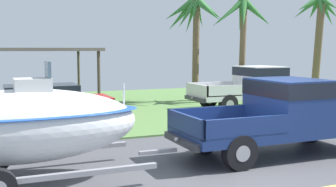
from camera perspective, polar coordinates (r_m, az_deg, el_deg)
The scene contains 9 objects.
ground at distance 17.39m, azimuth -5.60°, elevation -2.96°, with size 36.00×22.00×0.11m.
pickup_truck_towing at distance 11.35m, azimuth 15.70°, elevation -2.50°, with size 5.46×1.99×1.92m.
boat_on_trailer at distance 8.93m, azimuth -19.08°, elevation -4.08°, with size 5.98×2.43×2.44m.
parked_pickup_background at distance 19.72m, azimuth 12.09°, elevation 1.11°, with size 5.89×2.05×1.91m.
parked_sedan_near at distance 16.31m, azimuth -15.92°, elevation -1.34°, with size 4.58×1.86×1.38m.
carport_awning at distance 21.15m, azimuth -19.80°, elevation 5.43°, with size 7.28×5.16×2.73m.
palm_tree_near_left at distance 25.30m, azimuth 19.55°, elevation 9.45°, with size 3.04×2.76×5.83m.
palm_tree_mid at distance 21.87m, azimuth 10.02°, elevation 9.55°, with size 3.46×3.03×5.33m.
palm_tree_far_right at distance 21.70m, azimuth 3.63°, elevation 10.01°, with size 2.94×3.30×5.42m.
Camera 1 is at (-5.04, -8.04, 2.69)m, focal length 45.62 mm.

